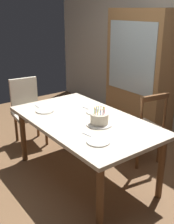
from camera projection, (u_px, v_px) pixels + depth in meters
The scene contains 12 objects.
ground at pixel (85, 176), 3.32m from camera, with size 6.40×6.40×0.00m, color brown.
dining_table at pixel (84, 126), 3.09m from camera, with size 1.76×1.01×0.74m.
birthday_cake at pixel (99, 120), 2.90m from camera, with size 0.28×0.28×0.19m.
plate_near_celebrant at pixel (45, 111), 3.29m from camera, with size 0.22×0.22×0.01m, color silver.
plate_far_side at pixel (95, 112), 3.25m from camera, with size 0.22×0.22×0.01m, color silver.
plate_near_guest at pixel (98, 142), 2.53m from camera, with size 0.22×0.22×0.01m, color silver.
fork_near_celebrant at pixel (39, 107), 3.41m from camera, with size 0.18×0.02×0.01m, color silver.
fork_far_side at pixel (87, 109), 3.37m from camera, with size 0.18×0.02×0.01m, color silver.
fork_near_guest at pixel (89, 135), 2.66m from camera, with size 0.18×0.02×0.01m, color silver.
chair_spindle_back at pixel (143, 128), 3.51m from camera, with size 0.51×0.51×0.95m.
chair_upholstered at pixel (27, 108), 4.03m from camera, with size 0.49×0.48×0.95m.
china_cabinet at pixel (140, 72), 4.34m from camera, with size 1.10×0.45×1.90m.
Camera 1 is at (2.29, -1.67, 1.89)m, focal length 44.25 mm.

